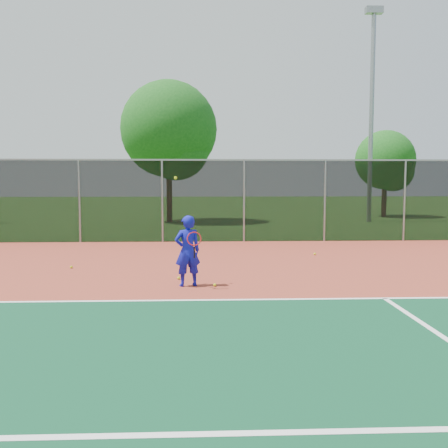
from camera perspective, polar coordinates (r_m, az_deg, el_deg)
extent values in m
plane|color=#265217|center=(6.87, 10.56, -14.66)|extent=(120.00, 120.00, 0.00)
cube|color=#9C3A27|center=(8.74, 7.61, -10.22)|extent=(30.00, 20.00, 0.02)
cube|color=white|center=(10.19, 17.88, -8.08)|extent=(22.00, 0.10, 0.00)
cube|color=black|center=(18.38, 2.31, 2.66)|extent=(30.00, 0.04, 3.00)
cube|color=gray|center=(18.37, 2.32, 7.33)|extent=(30.00, 0.06, 0.06)
imported|color=#1215A9|center=(10.74, -4.19, -3.08)|extent=(0.64, 0.51, 1.53)
cylinder|color=black|center=(10.49, -3.42, -3.25)|extent=(0.03, 0.15, 0.27)
torus|color=#A51414|center=(10.35, -3.44, -1.69)|extent=(0.30, 0.13, 0.29)
sphere|color=#BECB17|center=(10.75, -5.57, 5.26)|extent=(0.07, 0.07, 0.07)
sphere|color=#BECB17|center=(13.51, -17.06, -4.73)|extent=(0.07, 0.07, 0.07)
sphere|color=#BECB17|center=(11.55, -5.20, -6.17)|extent=(0.07, 0.07, 0.07)
sphere|color=#BECB17|center=(15.41, 10.34, -3.38)|extent=(0.07, 0.07, 0.07)
sphere|color=#BECB17|center=(10.78, -1.07, -6.98)|extent=(0.07, 0.07, 0.07)
cylinder|color=gray|center=(28.20, 16.48, 11.35)|extent=(0.24, 0.24, 10.93)
cube|color=gray|center=(29.37, 16.78, 22.35)|extent=(0.90, 0.40, 0.35)
cylinder|color=#3A2115|center=(27.03, -6.26, 3.27)|extent=(0.30, 0.30, 2.89)
sphere|color=#144C15|center=(27.15, -6.34, 10.74)|extent=(5.14, 5.14, 5.14)
sphere|color=#144C15|center=(26.75, -5.50, 8.76)|extent=(3.53, 3.53, 3.53)
cylinder|color=#3A2115|center=(32.23, 17.82, 2.58)|extent=(0.30, 0.30, 2.03)
sphere|color=#144C15|center=(32.22, 17.94, 6.99)|extent=(3.60, 3.60, 3.60)
sphere|color=#144C15|center=(32.06, 18.77, 5.77)|extent=(2.48, 2.48, 2.48)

